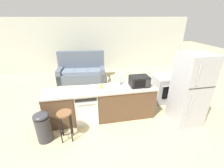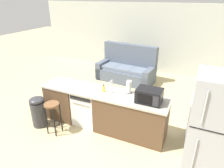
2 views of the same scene
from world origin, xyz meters
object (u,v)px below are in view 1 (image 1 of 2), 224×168
(soap_bottle, at_px, (101,86))
(kettle, at_px, (175,74))
(dishwasher, at_px, (86,106))
(paper_towel_roll, at_px, (119,80))
(bar_stool, at_px, (65,120))
(stove_range, at_px, (165,88))
(microwave, at_px, (139,81))
(trash_bin, at_px, (43,127))
(couch, at_px, (82,72))
(refrigerator, at_px, (190,90))

(soap_bottle, bearing_deg, kettle, 9.30)
(dishwasher, bearing_deg, paper_towel_roll, 12.49)
(soap_bottle, bearing_deg, bar_stool, -142.27)
(stove_range, height_order, microwave, microwave)
(stove_range, distance_m, trash_bin, 3.76)
(microwave, height_order, bar_stool, microwave)
(dishwasher, relative_size, bar_stool, 1.14)
(kettle, distance_m, trash_bin, 3.93)
(kettle, bearing_deg, paper_towel_roll, -173.31)
(stove_range, relative_size, trash_bin, 1.22)
(kettle, distance_m, couch, 3.82)
(trash_bin, bearing_deg, bar_stool, -8.43)
(dishwasher, height_order, trash_bin, dishwasher)
(microwave, relative_size, soap_bottle, 2.84)
(stove_range, bearing_deg, trash_bin, -162.47)
(bar_stool, xyz_separation_m, trash_bin, (-0.50, 0.07, -0.16))
(microwave, xyz_separation_m, bar_stool, (-1.93, -0.66, -0.50))
(microwave, height_order, paper_towel_roll, paper_towel_roll)
(dishwasher, xyz_separation_m, trash_bin, (-0.99, -0.58, -0.04))
(dishwasher, height_order, kettle, kettle)
(microwave, bearing_deg, couch, 118.13)
(microwave, height_order, soap_bottle, microwave)
(kettle, bearing_deg, trash_bin, -164.98)
(paper_towel_roll, relative_size, soap_bottle, 1.60)
(dishwasher, bearing_deg, kettle, 8.68)
(dishwasher, distance_m, bar_stool, 0.82)
(refrigerator, bearing_deg, kettle, 80.15)
(soap_bottle, bearing_deg, stove_range, 13.17)
(couch, bearing_deg, dishwasher, -88.09)
(kettle, bearing_deg, dishwasher, -171.32)
(paper_towel_roll, height_order, trash_bin, paper_towel_roll)
(trash_bin, bearing_deg, stove_range, 17.53)
(kettle, relative_size, trash_bin, 0.28)
(paper_towel_roll, distance_m, soap_bottle, 0.56)
(paper_towel_roll, bearing_deg, trash_bin, -157.64)
(dishwasher, xyz_separation_m, bar_stool, (-0.48, -0.66, 0.11))
(dishwasher, bearing_deg, stove_range, 11.91)
(couch, bearing_deg, kettle, -40.66)
(microwave, xyz_separation_m, kettle, (1.32, 0.42, -0.05))
(refrigerator, bearing_deg, dishwasher, 168.07)
(dishwasher, bearing_deg, microwave, -0.05)
(kettle, bearing_deg, couch, 139.34)
(kettle, xyz_separation_m, couch, (-2.87, 2.46, -0.59))
(dishwasher, bearing_deg, trash_bin, -149.34)
(paper_towel_roll, distance_m, bar_stool, 1.74)
(soap_bottle, xyz_separation_m, bar_stool, (-0.90, -0.70, -0.44))
(refrigerator, distance_m, soap_bottle, 2.26)
(dishwasher, bearing_deg, bar_stool, -126.26)
(paper_towel_roll, relative_size, couch, 0.14)
(dishwasher, relative_size, microwave, 1.68)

